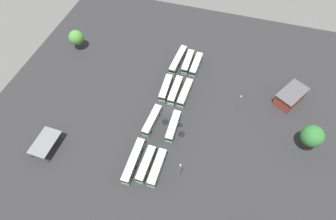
% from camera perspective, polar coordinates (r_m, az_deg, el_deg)
% --- Properties ---
extents(ground_plane, '(126.05, 126.05, 0.00)m').
position_cam_1_polar(ground_plane, '(97.39, 0.26, 0.13)').
color(ground_plane, '#28282B').
extents(bus_row0_slot0, '(11.84, 2.68, 3.62)m').
position_cam_1_polar(bus_row0_slot0, '(84.25, -2.29, -12.01)').
color(bus_row0_slot0, silver).
rests_on(bus_row0_slot0, ground_plane).
extents(bus_row0_slot1, '(11.68, 2.76, 3.62)m').
position_cam_1_polar(bus_row0_slot1, '(84.92, -4.62, -11.27)').
color(bus_row0_slot1, silver).
rests_on(bus_row0_slot1, ground_plane).
extents(bus_row0_slot2, '(14.79, 2.65, 3.62)m').
position_cam_1_polar(bus_row0_slot2, '(85.76, -7.24, -10.56)').
color(bus_row0_slot2, silver).
rests_on(bus_row0_slot2, ground_plane).
extents(bus_row1_slot0, '(11.47, 2.70, 3.62)m').
position_cam_1_polar(bus_row1_slot0, '(91.16, 1.09, -3.43)').
color(bus_row1_slot0, silver).
rests_on(bus_row1_slot0, ground_plane).
extents(bus_row1_slot2, '(12.06, 3.44, 3.62)m').
position_cam_1_polar(bus_row1_slot2, '(92.55, -3.36, -2.21)').
color(bus_row1_slot2, silver).
rests_on(bus_row1_slot2, ground_plane).
extents(bus_row2_slot0, '(12.17, 3.06, 3.62)m').
position_cam_1_polar(bus_row2_slot0, '(99.76, 3.60, 3.61)').
color(bus_row2_slot0, silver).
rests_on(bus_row2_slot0, ground_plane).
extents(bus_row2_slot1, '(12.20, 2.62, 3.62)m').
position_cam_1_polar(bus_row2_slot1, '(100.39, 1.54, 4.17)').
color(bus_row2_slot1, silver).
rests_on(bus_row2_slot1, ground_plane).
extents(bus_row2_slot2, '(11.51, 2.96, 3.62)m').
position_cam_1_polar(bus_row2_slot2, '(101.05, -0.48, 4.64)').
color(bus_row2_slot2, silver).
rests_on(bus_row2_slot2, ground_plane).
extents(bus_row3_slot0, '(11.54, 2.93, 3.62)m').
position_cam_1_polar(bus_row3_slot0, '(109.86, 5.91, 9.46)').
color(bus_row3_slot0, silver).
rests_on(bus_row3_slot0, ground_plane).
extents(bus_row3_slot1, '(11.68, 2.60, 3.62)m').
position_cam_1_polar(bus_row3_slot1, '(110.64, 4.16, 10.03)').
color(bus_row3_slot1, silver).
rests_on(bus_row3_slot1, ground_plane).
extents(bus_row3_slot2, '(14.91, 3.65, 3.62)m').
position_cam_1_polar(bus_row3_slot2, '(111.20, 2.11, 10.44)').
color(bus_row3_slot2, silver).
rests_on(bus_row3_slot2, ground_plane).
extents(depot_building, '(13.65, 11.93, 5.07)m').
position_cam_1_polar(depot_building, '(107.24, 24.32, 2.64)').
color(depot_building, maroon).
rests_on(depot_building, ground_plane).
extents(maintenance_shelter, '(10.43, 6.61, 3.77)m').
position_cam_1_polar(maintenance_shelter, '(94.56, -24.47, -6.15)').
color(maintenance_shelter, slate).
rests_on(maintenance_shelter, ground_plane).
extents(lamp_post_near_entrance, '(0.56, 0.28, 8.62)m').
position_cam_1_polar(lamp_post_near_entrance, '(80.83, 2.53, -12.59)').
color(lamp_post_near_entrance, slate).
rests_on(lamp_post_near_entrance, ground_plane).
extents(lamp_post_mid_lot, '(0.56, 0.28, 7.58)m').
position_cam_1_polar(lamp_post_mid_lot, '(97.19, 14.69, 1.57)').
color(lamp_post_mid_lot, slate).
rests_on(lamp_post_mid_lot, ground_plane).
extents(tree_south_edge, '(7.00, 7.00, 10.05)m').
position_cam_1_polar(tree_south_edge, '(94.90, 28.05, -4.85)').
color(tree_south_edge, brown).
rests_on(tree_south_edge, ground_plane).
extents(tree_east_edge, '(6.07, 6.07, 8.42)m').
position_cam_1_polar(tree_east_edge, '(122.07, -18.72, 14.23)').
color(tree_east_edge, brown).
rests_on(tree_east_edge, ground_plane).
extents(puddle_back_corner, '(2.34, 2.34, 0.01)m').
position_cam_1_polar(puddle_back_corner, '(91.84, 2.83, -5.11)').
color(puddle_back_corner, black).
rests_on(puddle_back_corner, ground_plane).
extents(puddle_near_shelter, '(2.40, 2.40, 0.01)m').
position_cam_1_polar(puddle_near_shelter, '(94.31, -0.53, -2.55)').
color(puddle_near_shelter, black).
rests_on(puddle_near_shelter, ground_plane).
extents(puddle_between_rows, '(1.69, 1.69, 0.01)m').
position_cam_1_polar(puddle_between_rows, '(93.67, 2.57, -3.24)').
color(puddle_between_rows, black).
rests_on(puddle_between_rows, ground_plane).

